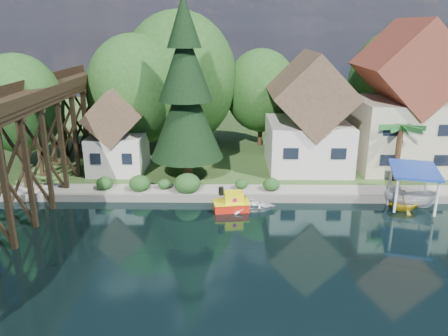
{
  "coord_description": "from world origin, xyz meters",
  "views": [
    {
      "loc": [
        -0.51,
        -24.94,
        13.62
      ],
      "look_at": [
        -0.91,
        6.0,
        3.55
      ],
      "focal_mm": 35.0,
      "sensor_mm": 36.0,
      "label": 1
    }
  ],
  "objects": [
    {
      "name": "conifer",
      "position": [
        -4.29,
        12.58,
        8.1
      ],
      "size": [
        6.41,
        6.41,
        15.79
      ],
      "color": "#382314",
      "rests_on": "bank"
    },
    {
      "name": "boat_white_a",
      "position": [
        1.26,
        6.56,
        0.38
      ],
      "size": [
        3.91,
        2.95,
        0.77
      ],
      "primitive_type": "imported",
      "rotation": [
        0.0,
        0.0,
        1.49
      ],
      "color": "white",
      "rests_on": "ground"
    },
    {
      "name": "shed",
      "position": [
        -11.0,
        14.5,
        3.83
      ],
      "size": [
        5.09,
        5.4,
        7.85
      ],
      "color": "silver",
      "rests_on": "bank"
    },
    {
      "name": "seawall",
      "position": [
        4.0,
        8.0,
        0.31
      ],
      "size": [
        60.0,
        0.4,
        0.62
      ],
      "primitive_type": "cube",
      "color": "slate",
      "rests_on": "ground"
    },
    {
      "name": "ground",
      "position": [
        0.0,
        0.0,
        0.0
      ],
      "size": [
        140.0,
        140.0,
        0.0
      ],
      "primitive_type": "plane",
      "color": "black",
      "rests_on": "ground"
    },
    {
      "name": "shrubs",
      "position": [
        -4.6,
        9.26,
        1.23
      ],
      "size": [
        15.76,
        2.47,
        1.7
      ],
      "color": "#1E4117",
      "rests_on": "bank"
    },
    {
      "name": "house_left",
      "position": [
        7.0,
        16.0,
        5.14
      ],
      "size": [
        7.64,
        8.64,
        11.02
      ],
      "color": "silver",
      "rests_on": "bank"
    },
    {
      "name": "trestle_bridge",
      "position": [
        -16.0,
        5.17,
        5.35
      ],
      "size": [
        4.12,
        44.18,
        9.3
      ],
      "color": "black",
      "rests_on": "ground"
    },
    {
      "name": "tugboat",
      "position": [
        -0.3,
        6.31,
        0.6
      ],
      "size": [
        2.93,
        1.88,
        1.99
      ],
      "color": "red",
      "rests_on": "ground"
    },
    {
      "name": "house_center",
      "position": [
        16.0,
        16.5,
        6.42
      ],
      "size": [
        8.65,
        9.18,
        13.89
      ],
      "color": "#BDB494",
      "rests_on": "bank"
    },
    {
      "name": "boat_canopy",
      "position": [
        13.78,
        7.13,
        1.37
      ],
      "size": [
        4.53,
        5.64,
        3.19
      ],
      "color": "silver",
      "rests_on": "ground"
    },
    {
      "name": "promenade",
      "position": [
        6.0,
        9.3,
        0.53
      ],
      "size": [
        50.0,
        2.6,
        0.06
      ],
      "primitive_type": "cube",
      "color": "gray",
      "rests_on": "bank"
    },
    {
      "name": "boat_yellow",
      "position": [
        13.05,
        6.5,
        0.63
      ],
      "size": [
        2.51,
        2.19,
        1.27
      ],
      "primitive_type": "imported",
      "rotation": [
        0.0,
        0.0,
        1.52
      ],
      "color": "gold",
      "rests_on": "ground"
    },
    {
      "name": "bank",
      "position": [
        0.0,
        34.0,
        0.25
      ],
      "size": [
        140.0,
        52.0,
        0.5
      ],
      "primitive_type": "cube",
      "color": "#2F4C1E",
      "rests_on": "ground"
    },
    {
      "name": "palm_tree",
      "position": [
        14.27,
        11.93,
        5.24
      ],
      "size": [
        4.71,
        4.71,
        5.43
      ],
      "color": "#382314",
      "rests_on": "bank"
    },
    {
      "name": "bg_trees",
      "position": [
        1.0,
        21.25,
        7.29
      ],
      "size": [
        49.9,
        13.3,
        10.57
      ],
      "color": "#382314",
      "rests_on": "bank"
    }
  ]
}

